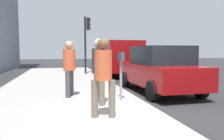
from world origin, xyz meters
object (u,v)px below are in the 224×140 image
(parking_meter, at_px, (121,66))
(parked_sedan_near, at_px, (159,69))
(parking_officer, at_px, (69,64))
(parked_van_far, at_px, (118,56))
(pedestrian_at_meter, at_px, (99,66))
(pedestrian_bystander, at_px, (103,71))
(traffic_signal, at_px, (87,35))

(parking_meter, bearing_deg, parked_sedan_near, -49.83)
(parking_officer, xyz_separation_m, parked_van_far, (7.00, -3.40, 0.07))
(parking_officer, bearing_deg, pedestrian_at_meter, -39.29)
(pedestrian_at_meter, bearing_deg, pedestrian_bystander, -107.46)
(parked_van_far, bearing_deg, pedestrian_at_meter, 162.01)
(parking_officer, xyz_separation_m, traffic_signal, (7.05, -1.40, 1.39))
(parked_sedan_near, bearing_deg, parking_officer, 102.53)
(parking_meter, height_order, parking_officer, parking_officer)
(traffic_signal, bearing_deg, parked_van_far, -91.37)
(parking_meter, bearing_deg, traffic_signal, 0.23)
(parking_meter, height_order, pedestrian_bystander, pedestrian_bystander)
(parked_sedan_near, bearing_deg, parking_meter, 130.17)
(pedestrian_at_meter, bearing_deg, parking_meter, 11.19)
(pedestrian_at_meter, height_order, pedestrian_bystander, pedestrian_at_meter)
(parking_officer, distance_m, parked_van_far, 7.78)
(pedestrian_at_meter, height_order, traffic_signal, traffic_signal)
(pedestrian_bystander, distance_m, parked_van_far, 9.82)
(parked_sedan_near, relative_size, parked_van_far, 0.84)
(parking_meter, height_order, parked_sedan_near, parked_sedan_near)
(parked_van_far, relative_size, traffic_signal, 1.46)
(parked_van_far, xyz_separation_m, traffic_signal, (0.05, 2.00, 1.32))
(pedestrian_at_meter, xyz_separation_m, parked_van_far, (8.20, -2.66, 0.06))
(parking_meter, xyz_separation_m, parking_officer, (0.91, 1.43, 0.02))
(pedestrian_at_meter, bearing_deg, parked_sedan_near, 24.60)
(pedestrian_at_meter, relative_size, parked_van_far, 0.34)
(pedestrian_at_meter, height_order, parking_officer, pedestrian_at_meter)
(traffic_signal, bearing_deg, parking_officer, 168.77)
(parking_officer, bearing_deg, parked_van_far, 83.18)
(pedestrian_at_meter, bearing_deg, parking_officer, 109.94)
(parked_sedan_near, height_order, traffic_signal, traffic_signal)
(parking_officer, bearing_deg, parked_sedan_near, 31.61)
(pedestrian_bystander, relative_size, traffic_signal, 0.48)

